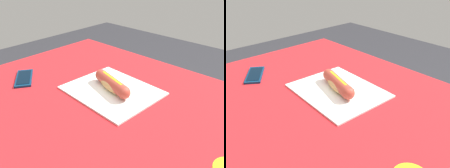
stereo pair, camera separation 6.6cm
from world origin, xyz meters
The scene contains 4 objects.
dining_table centered at (0.00, 0.00, 0.62)m, with size 1.22×0.81×0.76m.
paper_wrapper centered at (-0.08, 0.05, 0.76)m, with size 0.32×0.26×0.01m, color white.
hot_dog centered at (-0.08, 0.05, 0.79)m, with size 0.20×0.09×0.05m.
cell_phone centered at (-0.40, -0.12, 0.77)m, with size 0.16×0.13×0.01m.
Camera 1 is at (0.44, -0.51, 1.20)m, focal length 38.23 mm.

